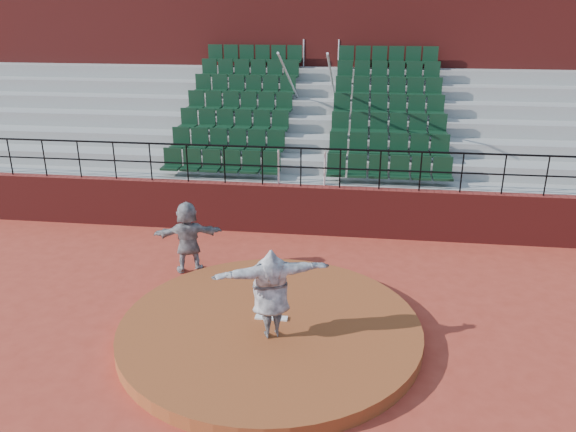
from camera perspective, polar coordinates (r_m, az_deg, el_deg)
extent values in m
plane|color=#A93726|center=(10.55, -1.83, -11.94)|extent=(90.00, 90.00, 0.00)
cylinder|color=brown|center=(10.49, -1.83, -11.36)|extent=(5.50, 5.50, 0.25)
cube|color=white|center=(10.54, -1.71, -10.29)|extent=(0.60, 0.15, 0.03)
cube|color=maroon|center=(14.74, 1.28, 0.66)|extent=(24.00, 0.30, 1.30)
cylinder|color=black|center=(14.26, 1.33, 6.91)|extent=(24.00, 0.05, 0.05)
cylinder|color=black|center=(14.38, 1.31, 4.97)|extent=(24.00, 0.04, 0.04)
cylinder|color=black|center=(17.17, -26.40, 5.40)|extent=(0.04, 0.04, 1.00)
cylinder|color=black|center=(16.64, -23.52, 5.41)|extent=(0.04, 0.04, 1.00)
cylinder|color=black|center=(16.15, -20.46, 5.41)|extent=(0.04, 0.04, 1.00)
cylinder|color=black|center=(15.71, -17.21, 5.40)|extent=(0.04, 0.04, 1.00)
cylinder|color=black|center=(15.33, -13.79, 5.36)|extent=(0.04, 0.04, 1.00)
cylinder|color=black|center=(15.00, -10.20, 5.30)|extent=(0.04, 0.04, 1.00)
cylinder|color=black|center=(14.73, -6.47, 5.22)|extent=(0.04, 0.04, 1.00)
cylinder|color=black|center=(14.52, -2.63, 5.11)|extent=(0.04, 0.04, 1.00)
cylinder|color=black|center=(14.38, 1.31, 4.97)|extent=(0.04, 0.04, 1.00)
cylinder|color=black|center=(14.31, 5.31, 4.81)|extent=(0.04, 0.04, 1.00)
cylinder|color=black|center=(14.31, 9.32, 4.62)|extent=(0.04, 0.04, 1.00)
cylinder|color=black|center=(14.38, 13.31, 4.42)|extent=(0.04, 0.04, 1.00)
cylinder|color=black|center=(14.52, 17.25, 4.19)|extent=(0.04, 0.04, 1.00)
cylinder|color=black|center=(14.73, 21.08, 3.95)|extent=(0.04, 0.04, 1.00)
cylinder|color=black|center=(15.00, 24.79, 3.70)|extent=(0.04, 0.04, 1.00)
cube|color=gray|center=(15.27, 1.52, 1.39)|extent=(24.00, 0.85, 1.30)
cube|color=black|center=(15.37, -6.85, 5.31)|extent=(3.30, 0.48, 0.72)
cube|color=black|center=(14.93, 10.21, 4.67)|extent=(3.30, 0.48, 0.72)
cube|color=gray|center=(16.01, 1.85, 3.06)|extent=(24.00, 0.85, 1.70)
cube|color=black|center=(16.07, -6.17, 7.49)|extent=(3.30, 0.48, 0.72)
cube|color=black|center=(15.65, 10.19, 6.92)|extent=(3.30, 0.48, 0.72)
cube|color=gray|center=(16.77, 2.15, 4.58)|extent=(24.00, 0.85, 2.10)
cube|color=black|center=(16.80, -5.55, 9.47)|extent=(3.30, 0.48, 0.72)
cube|color=black|center=(16.39, 10.17, 8.97)|extent=(3.30, 0.48, 0.72)
cube|color=gray|center=(17.53, 2.43, 5.96)|extent=(24.00, 0.85, 2.50)
cube|color=black|center=(17.54, -4.97, 11.29)|extent=(3.30, 0.48, 0.72)
cube|color=black|center=(17.16, 10.16, 10.84)|extent=(3.30, 0.48, 0.72)
cube|color=gray|center=(18.30, 2.69, 7.23)|extent=(24.00, 0.85, 2.90)
cube|color=black|center=(18.31, -4.43, 12.96)|extent=(3.30, 0.48, 0.72)
cube|color=black|center=(17.94, 10.14, 12.55)|extent=(3.30, 0.48, 0.72)
cube|color=gray|center=(19.09, 2.92, 8.40)|extent=(24.00, 0.85, 3.30)
cube|color=black|center=(19.09, -3.93, 14.50)|extent=(3.30, 0.48, 0.72)
cube|color=black|center=(18.73, 10.13, 14.12)|extent=(3.30, 0.48, 0.72)
cube|color=gray|center=(19.88, 3.14, 9.48)|extent=(24.00, 0.85, 3.70)
cube|color=black|center=(19.88, -3.46, 15.91)|extent=(3.30, 0.48, 0.72)
cube|color=black|center=(19.54, 10.12, 15.56)|extent=(3.30, 0.48, 0.72)
cylinder|color=silver|center=(17.18, 0.50, 12.99)|extent=(0.06, 5.97, 2.46)
cylinder|color=silver|center=(17.07, 4.60, 12.88)|extent=(0.06, 5.97, 2.46)
cube|color=maroon|center=(21.53, 3.66, 14.90)|extent=(24.00, 3.00, 7.10)
imported|color=black|center=(9.68, -1.75, -7.84)|extent=(2.07, 1.23, 1.64)
imported|color=black|center=(12.74, -10.12, -2.12)|extent=(1.60, 0.90, 1.65)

